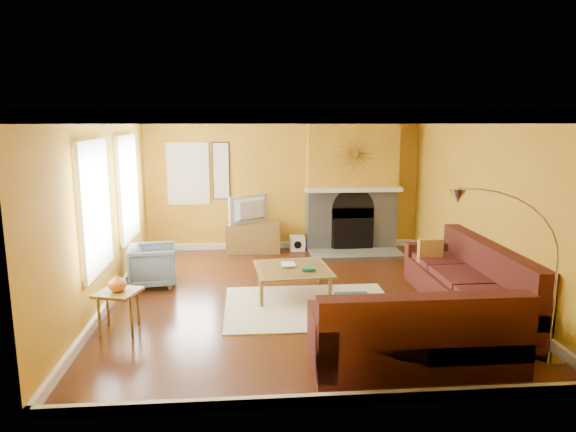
{
  "coord_description": "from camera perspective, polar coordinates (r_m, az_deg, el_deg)",
  "views": [
    {
      "loc": [
        -0.77,
        -7.27,
        2.62
      ],
      "look_at": [
        -0.13,
        0.4,
        1.16
      ],
      "focal_mm": 32.0,
      "sensor_mm": 36.0,
      "label": 1
    }
  ],
  "objects": [
    {
      "name": "sectional_sofa",
      "position": [
        7.01,
        13.03,
        -7.57
      ],
      "size": [
        2.85,
        3.51,
        0.9
      ],
      "primitive_type": null,
      "color": "#4C1C18",
      "rests_on": "floor"
    },
    {
      "name": "book",
      "position": [
        7.81,
        -0.73,
        -5.44
      ],
      "size": [
        0.21,
        0.28,
        0.03
      ],
      "primitive_type": "imported",
      "rotation": [
        0.0,
        0.0,
        0.01
      ],
      "color": "white",
      "rests_on": "coffee_table"
    },
    {
      "name": "wall_art",
      "position": [
        10.3,
        -7.44,
        4.99
      ],
      "size": [
        0.34,
        0.04,
        1.14
      ],
      "primitive_type": "cube",
      "color": "white",
      "rests_on": "wall_back"
    },
    {
      "name": "media_console",
      "position": [
        10.23,
        -3.95,
        -2.41
      ],
      "size": [
        1.06,
        0.48,
        0.58
      ],
      "primitive_type": "cube",
      "color": "olive",
      "rests_on": "floor"
    },
    {
      "name": "wall_front",
      "position": [
        4.51,
        5.31,
        -5.66
      ],
      "size": [
        5.5,
        0.02,
        2.7
      ],
      "primitive_type": "cube",
      "color": "gold",
      "rests_on": "ground"
    },
    {
      "name": "subwoofer",
      "position": [
        10.38,
        1.01,
        -3.03
      ],
      "size": [
        0.29,
        0.29,
        0.29
      ],
      "primitive_type": "cube",
      "color": "white",
      "rests_on": "floor"
    },
    {
      "name": "wall_right",
      "position": [
        8.18,
        20.87,
        1.12
      ],
      "size": [
        0.02,
        6.0,
        2.7
      ],
      "primitive_type": "cube",
      "color": "gold",
      "rests_on": "ground"
    },
    {
      "name": "wall_left",
      "position": [
        7.64,
        -19.78,
        0.55
      ],
      "size": [
        0.02,
        6.0,
        2.7
      ],
      "primitive_type": "cube",
      "color": "gold",
      "rests_on": "ground"
    },
    {
      "name": "window_back",
      "position": [
        10.35,
        -11.04,
        4.63
      ],
      "size": [
        0.82,
        0.06,
        1.22
      ],
      "primitive_type": "cube",
      "color": "white",
      "rests_on": "wall_back"
    },
    {
      "name": "sunburst",
      "position": [
        10.09,
        7.43,
        6.87
      ],
      "size": [
        0.7,
        0.04,
        0.7
      ],
      "primitive_type": null,
      "color": "olive",
      "rests_on": "fireplace"
    },
    {
      "name": "crown_molding",
      "position": [
        7.31,
        1.31,
        10.91
      ],
      "size": [
        5.5,
        6.0,
        0.12
      ],
      "primitive_type": null,
      "color": "white",
      "rests_on": "ceiling"
    },
    {
      "name": "window_left_near",
      "position": [
        8.86,
        -17.46,
        3.0
      ],
      "size": [
        0.06,
        1.22,
        1.72
      ],
      "primitive_type": "cube",
      "color": "white",
      "rests_on": "wall_left"
    },
    {
      "name": "side_table",
      "position": [
        6.83,
        -18.25,
        -10.02
      ],
      "size": [
        0.6,
        0.6,
        0.53
      ],
      "primitive_type": null,
      "rotation": [
        0.0,
        0.0,
        -0.31
      ],
      "color": "olive",
      "rests_on": "floor"
    },
    {
      "name": "wall_back",
      "position": [
        10.39,
        -0.48,
        3.74
      ],
      "size": [
        5.5,
        0.02,
        2.7
      ],
      "primitive_type": "cube",
      "color": "gold",
      "rests_on": "ground"
    },
    {
      "name": "coffee_table",
      "position": [
        7.79,
        0.53,
        -7.24
      ],
      "size": [
        1.18,
        1.18,
        0.43
      ],
      "primitive_type": null,
      "rotation": [
        0.0,
        0.0,
        0.09
      ],
      "color": "white",
      "rests_on": "floor"
    },
    {
      "name": "arc_lamp",
      "position": [
        5.91,
        23.36,
        -6.46
      ],
      "size": [
        1.24,
        0.36,
        1.92
      ],
      "primitive_type": null,
      "color": "silver",
      "rests_on": "floor"
    },
    {
      "name": "baseboard",
      "position": [
        7.75,
        1.23,
        -8.54
      ],
      "size": [
        5.5,
        6.0,
        0.12
      ],
      "primitive_type": null,
      "color": "white",
      "rests_on": "floor"
    },
    {
      "name": "armchair",
      "position": [
        8.45,
        -14.8,
        -5.35
      ],
      "size": [
        0.81,
        0.8,
        0.66
      ],
      "primitive_type": "imported",
      "rotation": [
        0.0,
        0.0,
        1.71
      ],
      "color": "slate",
      "rests_on": "floor"
    },
    {
      "name": "mantel",
      "position": [
        10.15,
        7.35,
        2.92
      ],
      "size": [
        1.92,
        0.22,
        0.08
      ],
      "primitive_type": "cube",
      "color": "white",
      "rests_on": "fireplace"
    },
    {
      "name": "vase",
      "position": [
        6.7,
        -18.45,
        -6.96
      ],
      "size": [
        0.26,
        0.26,
        0.24
      ],
      "primitive_type": "imported",
      "rotation": [
        0.0,
        0.0,
        0.15
      ],
      "color": "orange",
      "rests_on": "side_table"
    },
    {
      "name": "fireplace",
      "position": [
        10.37,
        7.08,
        3.65
      ],
      "size": [
        1.8,
        0.4,
        2.7
      ],
      "primitive_type": null,
      "color": "gray",
      "rests_on": "floor"
    },
    {
      "name": "window_left_far",
      "position": [
        7.04,
        -20.78,
        0.89
      ],
      "size": [
        0.06,
        1.22,
        1.72
      ],
      "primitive_type": "cube",
      "color": "white",
      "rests_on": "wall_left"
    },
    {
      "name": "tv",
      "position": [
        10.12,
        -3.99,
        0.72
      ],
      "size": [
        0.85,
        0.66,
        0.55
      ],
      "primitive_type": "imported",
      "rotation": [
        0.0,
        0.0,
        3.77
      ],
      "color": "black",
      "rests_on": "media_console"
    },
    {
      "name": "floor",
      "position": [
        7.77,
        1.23,
        -9.03
      ],
      "size": [
        5.5,
        6.0,
        0.02
      ],
      "primitive_type": "cube",
      "color": "#582912",
      "rests_on": "ground"
    },
    {
      "name": "ceiling",
      "position": [
        7.31,
        1.31,
        11.46
      ],
      "size": [
        5.5,
        6.0,
        0.02
      ],
      "primitive_type": "cube",
      "color": "white",
      "rests_on": "ground"
    },
    {
      "name": "rug",
      "position": [
        7.38,
        2.49,
        -9.99
      ],
      "size": [
        2.4,
        1.8,
        0.02
      ],
      "primitive_type": "cube",
      "color": "beige",
      "rests_on": "floor"
    },
    {
      "name": "hearth",
      "position": [
        10.09,
        7.55,
        -4.2
      ],
      "size": [
        1.8,
        0.7,
        0.06
      ],
      "primitive_type": "cube",
      "color": "gray",
      "rests_on": "floor"
    }
  ]
}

